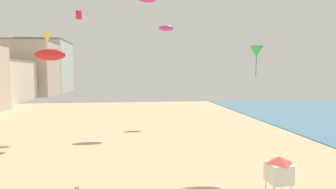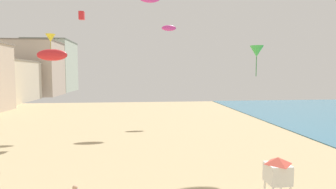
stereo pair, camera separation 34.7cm
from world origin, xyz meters
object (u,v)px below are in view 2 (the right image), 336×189
lifeguard_stand (278,171)px  kite_yellow_delta (51,38)px  kite_green_delta (257,51)px  kite_red_box (82,15)px  kite_magenta_parafoil_4 (169,28)px  kite_red_parafoil (52,55)px

lifeguard_stand → kite_yellow_delta: bearing=143.6°
kite_green_delta → kite_red_box: kite_red_box is taller
lifeguard_stand → kite_magenta_parafoil_4: 31.08m
kite_yellow_delta → kite_magenta_parafoil_4: kite_magenta_parafoil_4 is taller
kite_red_parafoil → kite_magenta_parafoil_4: kite_magenta_parafoil_4 is taller
kite_red_parafoil → kite_green_delta: bearing=-28.3°
kite_red_parafoil → kite_yellow_delta: kite_yellow_delta is taller
kite_green_delta → kite_magenta_parafoil_4: 25.28m
kite_red_parafoil → kite_yellow_delta: bearing=107.2°
lifeguard_stand → kite_red_box: (-13.71, 21.14, 11.80)m
kite_green_delta → kite_red_box: 22.84m
lifeguard_stand → kite_red_box: size_ratio=2.66×
lifeguard_stand → kite_green_delta: 7.62m
kite_red_box → kite_magenta_parafoil_4: size_ratio=0.44×
lifeguard_stand → kite_yellow_delta: 33.57m
kite_green_delta → kite_red_box: size_ratio=2.06×
kite_red_parafoil → kite_magenta_parafoil_4: (12.17, 16.36, 5.16)m
kite_magenta_parafoil_4 → kite_green_delta: bearing=-83.1°
kite_red_box → kite_magenta_parafoil_4: 13.58m
kite_red_box → kite_magenta_parafoil_4: kite_red_box is taller
lifeguard_stand → kite_red_box: kite_red_box is taller
kite_red_box → kite_magenta_parafoil_4: bearing=33.7°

